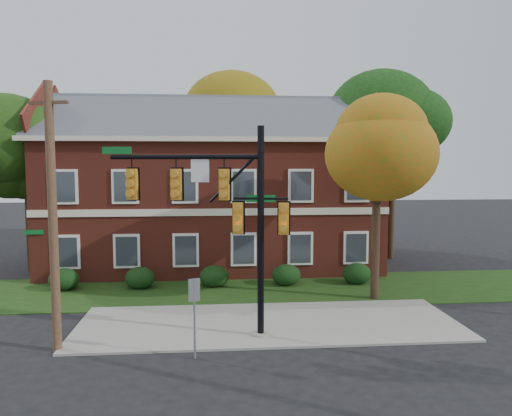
{
  "coord_description": "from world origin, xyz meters",
  "views": [
    {
      "loc": [
        -2.04,
        -16.88,
        5.98
      ],
      "look_at": [
        -0.31,
        3.0,
        4.15
      ],
      "focal_mm": 35.0,
      "sensor_mm": 36.0,
      "label": 1
    }
  ],
  "objects": [
    {
      "name": "hedge_left",
      "position": [
        -5.5,
        6.7,
        0.53
      ],
      "size": [
        1.4,
        1.26,
        1.05
      ],
      "primitive_type": "ellipsoid",
      "color": "black",
      "rests_on": "ground"
    },
    {
      "name": "tree_left_rear",
      "position": [
        -11.73,
        10.84,
        6.68
      ],
      "size": [
        5.4,
        5.1,
        8.88
      ],
      "color": "black",
      "rests_on": "ground"
    },
    {
      "name": "tree_near_right",
      "position": [
        5.22,
        3.87,
        6.67
      ],
      "size": [
        4.5,
        4.25,
        8.58
      ],
      "color": "black",
      "rests_on": "ground"
    },
    {
      "name": "hedge_far_left",
      "position": [
        -9.0,
        6.7,
        0.53
      ],
      "size": [
        1.4,
        1.26,
        1.05
      ],
      "primitive_type": "ellipsoid",
      "color": "black",
      "rests_on": "ground"
    },
    {
      "name": "hedge_center",
      "position": [
        -2.0,
        6.7,
        0.53
      ],
      "size": [
        1.4,
        1.26,
        1.05
      ],
      "primitive_type": "ellipsoid",
      "color": "black",
      "rests_on": "ground"
    },
    {
      "name": "utility_pole",
      "position": [
        -7.0,
        -1.0,
        4.29
      ],
      "size": [
        1.29,
        0.44,
        8.45
      ],
      "rotation": [
        0.0,
        0.0,
        -0.27
      ],
      "color": "#4F3624",
      "rests_on": "ground"
    },
    {
      "name": "grass_strip",
      "position": [
        0.0,
        6.0,
        0.02
      ],
      "size": [
        30.0,
        6.0,
        0.04
      ],
      "primitive_type": "cube",
      "color": "#193811",
      "rests_on": "ground"
    },
    {
      "name": "apartment_building",
      "position": [
        -2.0,
        11.95,
        4.99
      ],
      "size": [
        18.8,
        8.8,
        9.74
      ],
      "color": "maroon",
      "rests_on": "ground"
    },
    {
      "name": "tree_right_rear",
      "position": [
        9.31,
        12.81,
        8.12
      ],
      "size": [
        6.3,
        5.95,
        10.62
      ],
      "color": "black",
      "rests_on": "ground"
    },
    {
      "name": "hedge_right",
      "position": [
        1.5,
        6.7,
        0.53
      ],
      "size": [
        1.4,
        1.26,
        1.05
      ],
      "primitive_type": "ellipsoid",
      "color": "black",
      "rests_on": "ground"
    },
    {
      "name": "sidewalk",
      "position": [
        0.0,
        1.0,
        0.04
      ],
      "size": [
        14.0,
        5.0,
        0.08
      ],
      "primitive_type": "cube",
      "color": "gray",
      "rests_on": "ground"
    },
    {
      "name": "hedge_far_right",
      "position": [
        5.0,
        6.7,
        0.53
      ],
      "size": [
        1.4,
        1.26,
        1.05
      ],
      "primitive_type": "ellipsoid",
      "color": "black",
      "rests_on": "ground"
    },
    {
      "name": "ground",
      "position": [
        0.0,
        0.0,
        0.0
      ],
      "size": [
        120.0,
        120.0,
        0.0
      ],
      "primitive_type": "plane",
      "color": "black",
      "rests_on": "ground"
    },
    {
      "name": "tree_far_rear",
      "position": [
        -0.66,
        19.79,
        8.84
      ],
      "size": [
        6.84,
        6.46,
        11.52
      ],
      "color": "black",
      "rests_on": "ground"
    },
    {
      "name": "traffic_signal",
      "position": [
        -1.71,
        -0.11,
        4.46
      ],
      "size": [
        6.36,
        1.34,
        7.19
      ],
      "rotation": [
        0.0,
        0.0,
        -0.18
      ],
      "color": "gray",
      "rests_on": "ground"
    },
    {
      "name": "sign_post",
      "position": [
        -2.62,
        -2.0,
        1.68
      ],
      "size": [
        0.35,
        0.17,
        2.48
      ],
      "rotation": [
        0.0,
        0.0,
        0.37
      ],
      "color": "slate",
      "rests_on": "ground"
    }
  ]
}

